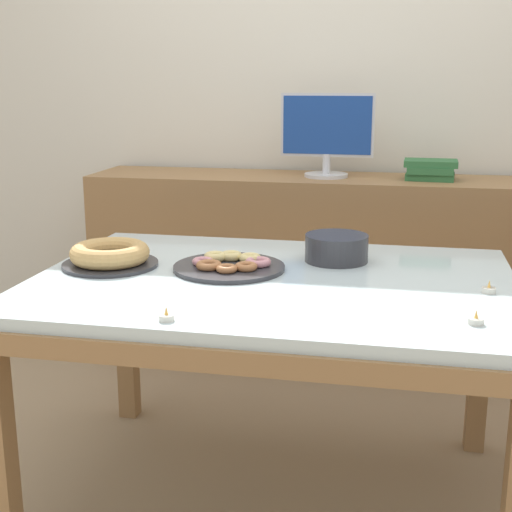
# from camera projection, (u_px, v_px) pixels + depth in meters

# --- Properties ---
(ground_plane) EXTENTS (12.00, 12.00, 0.00)m
(ground_plane) POSITION_uv_depth(u_px,v_px,m) (272.00, 497.00, 2.37)
(ground_plane) COLOR #997F60
(wall_back) EXTENTS (8.00, 0.10, 2.60)m
(wall_back) POSITION_uv_depth(u_px,v_px,m) (329.00, 89.00, 3.48)
(wall_back) COLOR silver
(wall_back) RESTS_ON ground
(dining_table) EXTENTS (1.49, 1.07, 0.76)m
(dining_table) POSITION_uv_depth(u_px,v_px,m) (273.00, 305.00, 2.21)
(dining_table) COLOR silver
(dining_table) RESTS_ON ground
(sideboard) EXTENTS (2.15, 0.44, 0.91)m
(sideboard) POSITION_uv_depth(u_px,v_px,m) (318.00, 272.00, 3.40)
(sideboard) COLOR olive
(sideboard) RESTS_ON ground
(computer_monitor) EXTENTS (0.42, 0.20, 0.38)m
(computer_monitor) POSITION_uv_depth(u_px,v_px,m) (327.00, 135.00, 3.24)
(computer_monitor) COLOR silver
(computer_monitor) RESTS_ON sideboard
(book_stack) EXTENTS (0.24, 0.18, 0.09)m
(book_stack) POSITION_uv_depth(u_px,v_px,m) (430.00, 170.00, 3.18)
(book_stack) COLOR #2D6638
(book_stack) RESTS_ON sideboard
(cake_chocolate_round) EXTENTS (0.31, 0.31, 0.08)m
(cake_chocolate_round) POSITION_uv_depth(u_px,v_px,m) (110.00, 255.00, 2.31)
(cake_chocolate_round) COLOR #333338
(cake_chocolate_round) RESTS_ON dining_table
(pastry_platter) EXTENTS (0.36, 0.36, 0.04)m
(pastry_platter) POSITION_uv_depth(u_px,v_px,m) (230.00, 265.00, 2.27)
(pastry_platter) COLOR #333338
(pastry_platter) RESTS_ON dining_table
(plate_stack) EXTENTS (0.21, 0.21, 0.09)m
(plate_stack) POSITION_uv_depth(u_px,v_px,m) (336.00, 248.00, 2.37)
(plate_stack) COLOR #333338
(plate_stack) RESTS_ON dining_table
(tealight_left_edge) EXTENTS (0.04, 0.04, 0.04)m
(tealight_left_edge) POSITION_uv_depth(u_px,v_px,m) (476.00, 320.00, 1.77)
(tealight_left_edge) COLOR silver
(tealight_left_edge) RESTS_ON dining_table
(tealight_near_front) EXTENTS (0.04, 0.04, 0.04)m
(tealight_near_front) POSITION_uv_depth(u_px,v_px,m) (166.00, 317.00, 1.79)
(tealight_near_front) COLOR silver
(tealight_near_front) RESTS_ON dining_table
(tealight_near_cakes) EXTENTS (0.04, 0.04, 0.04)m
(tealight_near_cakes) POSITION_uv_depth(u_px,v_px,m) (489.00, 289.00, 2.03)
(tealight_near_cakes) COLOR silver
(tealight_near_cakes) RESTS_ON dining_table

